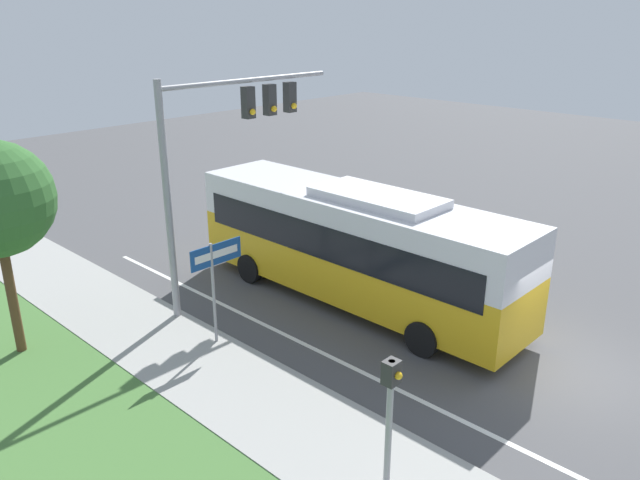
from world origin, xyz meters
name	(u,v)px	position (x,y,z in m)	size (l,w,h in m)	color
ground_plane	(580,374)	(0.00, 0.00, 0.00)	(80.00, 80.00, 0.00)	#4C4C4F
lane_divider_near	(509,443)	(-3.60, 0.00, 0.00)	(0.14, 30.00, 0.01)	silver
bus	(355,241)	(-0.70, 6.65, 1.94)	(2.73, 10.81, 3.55)	gold
signal_gantry	(226,139)	(-2.98, 9.54, 4.90)	(6.12, 0.41, 6.68)	#939399
pedestrian_signal	(390,405)	(-6.42, 0.97, 1.90)	(0.28, 0.34, 2.77)	#939399
street_sign	(215,271)	(-5.11, 7.54, 2.09)	(1.56, 0.08, 2.85)	#939399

